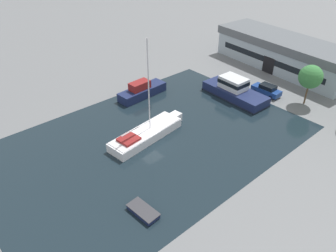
{
  "coord_description": "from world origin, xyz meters",
  "views": [
    {
      "loc": [
        26.98,
        -20.78,
        24.5
      ],
      "look_at": [
        0.0,
        2.98,
        1.0
      ],
      "focal_mm": 35.0,
      "sensor_mm": 36.0,
      "label": 1
    }
  ],
  "objects_px": {
    "motor_cruiser": "(234,91)",
    "quay_tree_near_building": "(311,77)",
    "warehouse_building": "(284,53)",
    "sailboat_moored": "(147,133)",
    "parked_car": "(267,90)",
    "cabin_boat": "(142,91)",
    "small_dinghy": "(143,211)"
  },
  "relations": [
    {
      "from": "sailboat_moored",
      "to": "cabin_boat",
      "type": "xyz_separation_m",
      "value": [
        -9.55,
        6.56,
        0.26
      ]
    },
    {
      "from": "sailboat_moored",
      "to": "motor_cruiser",
      "type": "bearing_deg",
      "value": 82.31
    },
    {
      "from": "cabin_boat",
      "to": "sailboat_moored",
      "type": "bearing_deg",
      "value": -37.69
    },
    {
      "from": "warehouse_building",
      "to": "small_dinghy",
      "type": "height_order",
      "value": "warehouse_building"
    },
    {
      "from": "warehouse_building",
      "to": "parked_car",
      "type": "distance_m",
      "value": 12.45
    },
    {
      "from": "warehouse_building",
      "to": "cabin_boat",
      "type": "bearing_deg",
      "value": -102.27
    },
    {
      "from": "quay_tree_near_building",
      "to": "small_dinghy",
      "type": "relative_size",
      "value": 1.78
    },
    {
      "from": "warehouse_building",
      "to": "parked_car",
      "type": "height_order",
      "value": "warehouse_building"
    },
    {
      "from": "quay_tree_near_building",
      "to": "motor_cruiser",
      "type": "bearing_deg",
      "value": -142.06
    },
    {
      "from": "warehouse_building",
      "to": "small_dinghy",
      "type": "xyz_separation_m",
      "value": [
        11.08,
        -41.48,
        -2.58
      ]
    },
    {
      "from": "parked_car",
      "to": "cabin_boat",
      "type": "distance_m",
      "value": 19.87
    },
    {
      "from": "parked_car",
      "to": "sailboat_moored",
      "type": "bearing_deg",
      "value": 171.47
    },
    {
      "from": "warehouse_building",
      "to": "motor_cruiser",
      "type": "distance_m",
      "value": 16.28
    },
    {
      "from": "small_dinghy",
      "to": "cabin_boat",
      "type": "bearing_deg",
      "value": 48.26
    },
    {
      "from": "warehouse_building",
      "to": "sailboat_moored",
      "type": "distance_m",
      "value": 33.41
    },
    {
      "from": "sailboat_moored",
      "to": "small_dinghy",
      "type": "relative_size",
      "value": 3.76
    },
    {
      "from": "parked_car",
      "to": "sailboat_moored",
      "type": "relative_size",
      "value": 0.36
    },
    {
      "from": "motor_cruiser",
      "to": "quay_tree_near_building",
      "type": "bearing_deg",
      "value": -50.18
    },
    {
      "from": "warehouse_building",
      "to": "motor_cruiser",
      "type": "height_order",
      "value": "warehouse_building"
    },
    {
      "from": "quay_tree_near_building",
      "to": "warehouse_building",
      "type": "bearing_deg",
      "value": 136.32
    },
    {
      "from": "sailboat_moored",
      "to": "quay_tree_near_building",
      "type": "bearing_deg",
      "value": 63.27
    },
    {
      "from": "sailboat_moored",
      "to": "cabin_boat",
      "type": "relative_size",
      "value": 1.56
    },
    {
      "from": "small_dinghy",
      "to": "sailboat_moored",
      "type": "bearing_deg",
      "value": 45.68
    },
    {
      "from": "sailboat_moored",
      "to": "cabin_boat",
      "type": "bearing_deg",
      "value": 138.94
    },
    {
      "from": "warehouse_building",
      "to": "small_dinghy",
      "type": "bearing_deg",
      "value": -70.2
    },
    {
      "from": "warehouse_building",
      "to": "cabin_boat",
      "type": "distance_m",
      "value": 28.05
    },
    {
      "from": "parked_car",
      "to": "motor_cruiser",
      "type": "bearing_deg",
      "value": 148.55
    },
    {
      "from": "sailboat_moored",
      "to": "cabin_boat",
      "type": "distance_m",
      "value": 11.59
    },
    {
      "from": "quay_tree_near_building",
      "to": "sailboat_moored",
      "type": "distance_m",
      "value": 25.56
    },
    {
      "from": "warehouse_building",
      "to": "quay_tree_near_building",
      "type": "relative_size",
      "value": 4.42
    },
    {
      "from": "warehouse_building",
      "to": "parked_car",
      "type": "relative_size",
      "value": 5.83
    },
    {
      "from": "quay_tree_near_building",
      "to": "motor_cruiser",
      "type": "xyz_separation_m",
      "value": [
        -8.38,
        -6.53,
        -3.25
      ]
    }
  ]
}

